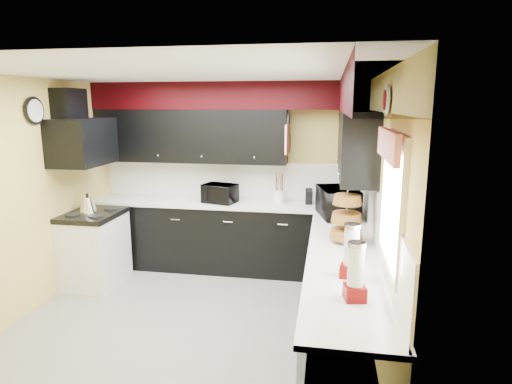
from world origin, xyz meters
TOP-DOWN VIEW (x-y plane):
  - ground at (0.00, 0.00)m, footprint 3.60×3.60m
  - wall_back at (0.00, 1.80)m, footprint 3.60×0.06m
  - wall_right at (1.80, 0.00)m, footprint 0.06×3.60m
  - wall_left at (-1.80, 0.00)m, footprint 0.06×3.60m
  - ceiling at (0.00, 0.00)m, footprint 3.60×3.60m
  - cab_back at (0.00, 1.50)m, footprint 3.60×0.60m
  - cab_right at (1.50, -0.30)m, footprint 0.60×3.00m
  - counter_back at (0.00, 1.50)m, footprint 3.62×0.64m
  - counter_right at (1.50, -0.30)m, footprint 0.64×3.02m
  - splash_back at (0.00, 1.79)m, footprint 3.60×0.02m
  - splash_right at (1.79, 0.00)m, footprint 0.02×3.60m
  - upper_back at (-0.50, 1.62)m, footprint 2.60×0.35m
  - upper_right at (1.62, 0.90)m, footprint 0.35×1.80m
  - soffit_back at (0.00, 1.62)m, footprint 3.60×0.36m
  - soffit_right at (1.62, -0.18)m, footprint 0.36×3.24m
  - stove at (-1.50, 0.75)m, footprint 0.60×0.75m
  - cooktop at (-1.50, 0.75)m, footprint 0.62×0.77m
  - hood at (-1.55, 0.75)m, footprint 0.50×0.78m
  - hood_duct at (-1.68, 0.75)m, footprint 0.24×0.40m
  - window at (1.79, -0.90)m, footprint 0.03×0.86m
  - valance at (1.73, -0.90)m, footprint 0.04×0.88m
  - pan_top at (0.82, 1.55)m, footprint 0.03×0.22m
  - pan_mid at (0.82, 1.42)m, footprint 0.03×0.28m
  - pan_low at (0.82, 1.68)m, footprint 0.03×0.24m
  - cut_board at (0.83, 1.30)m, footprint 0.03×0.26m
  - baskets at (1.52, 0.05)m, footprint 0.27×0.27m
  - clock at (-1.77, 0.25)m, footprint 0.03×0.30m
  - deco_plate at (1.77, -0.35)m, footprint 0.03×0.24m
  - toaster_oven at (-0.07, 1.45)m, footprint 0.50×0.45m
  - microwave at (1.47, 0.99)m, footprint 0.54×0.69m
  - utensil_crock at (0.71, 1.56)m, footprint 0.20×0.20m
  - knife_block at (1.10, 1.55)m, footprint 0.10×0.13m
  - kettle at (-1.56, 0.78)m, footprint 0.27×0.27m
  - dispenser_a at (1.53, -0.80)m, footprint 0.17×0.17m
  - dispenser_b at (1.54, -1.19)m, footprint 0.16×0.16m

SIDE VIEW (x-z plane):
  - ground at x=0.00m, z-range 0.00..0.00m
  - stove at x=-1.50m, z-range 0.00..0.86m
  - cab_back at x=0.00m, z-range 0.00..0.90m
  - cab_right at x=1.50m, z-range 0.00..0.90m
  - cooktop at x=-1.50m, z-range 0.86..0.92m
  - counter_back at x=0.00m, z-range 0.90..0.94m
  - counter_right at x=1.50m, z-range 0.90..0.94m
  - kettle at x=-1.56m, z-range 0.92..1.10m
  - utensil_crock at x=0.71m, z-range 0.94..1.11m
  - knife_block at x=1.10m, z-range 0.94..1.14m
  - toaster_oven at x=-0.07m, z-range 0.94..1.18m
  - microwave at x=1.47m, z-range 0.94..1.27m
  - dispenser_b at x=1.54m, z-range 0.94..1.31m
  - dispenser_a at x=1.53m, z-range 0.94..1.33m
  - baskets at x=1.52m, z-range 0.93..1.43m
  - splash_back at x=0.00m, z-range 0.94..1.44m
  - splash_right at x=1.79m, z-range 0.94..1.44m
  - wall_back at x=0.00m, z-range 0.00..2.50m
  - wall_right at x=1.80m, z-range 0.00..2.50m
  - wall_left at x=-1.80m, z-range 0.00..2.50m
  - window at x=1.79m, z-range 1.07..2.03m
  - pan_low at x=0.82m, z-range 1.51..1.93m
  - pan_mid at x=0.82m, z-range 1.52..1.98m
  - hood at x=-1.55m, z-range 1.50..2.06m
  - upper_back at x=-0.50m, z-range 1.45..2.15m
  - upper_right at x=1.62m, z-range 1.45..2.15m
  - cut_board at x=0.83m, z-range 1.62..1.98m
  - valance at x=1.73m, z-range 1.85..2.05m
  - pan_top at x=0.82m, z-range 1.80..2.20m
  - clock at x=-1.77m, z-range 2.00..2.30m
  - hood_duct at x=-1.68m, z-range 2.00..2.40m
  - deco_plate at x=1.77m, z-range 2.13..2.37m
  - soffit_back at x=0.00m, z-range 2.15..2.50m
  - soffit_right at x=1.62m, z-range 2.15..2.50m
  - ceiling at x=0.00m, z-range 2.47..2.53m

